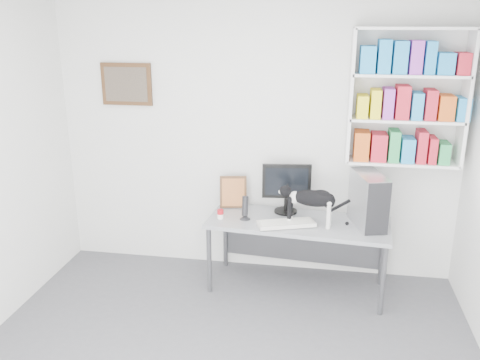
{
  "coord_description": "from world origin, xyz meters",
  "views": [
    {
      "loc": [
        0.67,
        -2.9,
        2.53
      ],
      "look_at": [
        -0.07,
        1.53,
        1.1
      ],
      "focal_mm": 38.0,
      "sensor_mm": 36.0,
      "label": 1
    }
  ],
  "objects_px": {
    "leaning_print": "(233,191)",
    "cat": "(311,207)",
    "soup_can": "(220,214)",
    "pc_tower": "(368,200)",
    "bookshelf": "(407,98)",
    "speaker": "(245,207)",
    "monitor": "(286,188)",
    "desk": "(297,255)",
    "keyboard": "(286,223)"
  },
  "relations": [
    {
      "from": "leaning_print",
      "to": "cat",
      "type": "xyz_separation_m",
      "value": [
        0.79,
        -0.35,
        0.01
      ]
    },
    {
      "from": "leaning_print",
      "to": "soup_can",
      "type": "distance_m",
      "value": 0.35
    },
    {
      "from": "pc_tower",
      "to": "cat",
      "type": "distance_m",
      "value": 0.52
    },
    {
      "from": "bookshelf",
      "to": "cat",
      "type": "height_order",
      "value": "bookshelf"
    },
    {
      "from": "speaker",
      "to": "leaning_print",
      "type": "relative_size",
      "value": 0.72
    },
    {
      "from": "soup_can",
      "to": "leaning_print",
      "type": "bearing_deg",
      "value": 78.6
    },
    {
      "from": "monitor",
      "to": "desk",
      "type": "bearing_deg",
      "value": -63.8
    },
    {
      "from": "speaker",
      "to": "cat",
      "type": "relative_size",
      "value": 0.41
    },
    {
      "from": "speaker",
      "to": "monitor",
      "type": "bearing_deg",
      "value": 35.66
    },
    {
      "from": "pc_tower",
      "to": "cat",
      "type": "relative_size",
      "value": 0.85
    },
    {
      "from": "soup_can",
      "to": "cat",
      "type": "bearing_deg",
      "value": -1.86
    },
    {
      "from": "desk",
      "to": "speaker",
      "type": "bearing_deg",
      "value": -170.79
    },
    {
      "from": "speaker",
      "to": "cat",
      "type": "bearing_deg",
      "value": -2.86
    },
    {
      "from": "monitor",
      "to": "speaker",
      "type": "xyz_separation_m",
      "value": [
        -0.37,
        -0.25,
        -0.13
      ]
    },
    {
      "from": "bookshelf",
      "to": "pc_tower",
      "type": "height_order",
      "value": "bookshelf"
    },
    {
      "from": "keyboard",
      "to": "leaning_print",
      "type": "bearing_deg",
      "value": 125.65
    },
    {
      "from": "bookshelf",
      "to": "leaning_print",
      "type": "distance_m",
      "value": 1.87
    },
    {
      "from": "pc_tower",
      "to": "speaker",
      "type": "relative_size",
      "value": 2.07
    },
    {
      "from": "monitor",
      "to": "keyboard",
      "type": "distance_m",
      "value": 0.41
    },
    {
      "from": "monitor",
      "to": "cat",
      "type": "bearing_deg",
      "value": -56.58
    },
    {
      "from": "monitor",
      "to": "pc_tower",
      "type": "relative_size",
      "value": 1.02
    },
    {
      "from": "bookshelf",
      "to": "pc_tower",
      "type": "relative_size",
      "value": 2.52
    },
    {
      "from": "keyboard",
      "to": "soup_can",
      "type": "relative_size",
      "value": 5.86
    },
    {
      "from": "cat",
      "to": "desk",
      "type": "bearing_deg",
      "value": 150.35
    },
    {
      "from": "leaning_print",
      "to": "soup_can",
      "type": "bearing_deg",
      "value": -111.27
    },
    {
      "from": "speaker",
      "to": "soup_can",
      "type": "bearing_deg",
      "value": -172.95
    },
    {
      "from": "pc_tower",
      "to": "cat",
      "type": "xyz_separation_m",
      "value": [
        -0.51,
        -0.1,
        -0.07
      ]
    },
    {
      "from": "pc_tower",
      "to": "leaning_print",
      "type": "distance_m",
      "value": 1.33
    },
    {
      "from": "desk",
      "to": "monitor",
      "type": "bearing_deg",
      "value": 128.14
    },
    {
      "from": "keyboard",
      "to": "leaning_print",
      "type": "relative_size",
      "value": 1.58
    },
    {
      "from": "desk",
      "to": "bookshelf",
      "type": "bearing_deg",
      "value": 21.89
    },
    {
      "from": "desk",
      "to": "leaning_print",
      "type": "relative_size",
      "value": 5.1
    },
    {
      "from": "bookshelf",
      "to": "keyboard",
      "type": "distance_m",
      "value": 1.58
    },
    {
      "from": "soup_can",
      "to": "keyboard",
      "type": "bearing_deg",
      "value": -6.29
    },
    {
      "from": "desk",
      "to": "pc_tower",
      "type": "bearing_deg",
      "value": 5.75
    },
    {
      "from": "monitor",
      "to": "leaning_print",
      "type": "xyz_separation_m",
      "value": [
        -0.54,
        0.06,
        -0.09
      ]
    },
    {
      "from": "soup_can",
      "to": "desk",
      "type": "bearing_deg",
      "value": 4.63
    },
    {
      "from": "monitor",
      "to": "cat",
      "type": "xyz_separation_m",
      "value": [
        0.25,
        -0.3,
        -0.07
      ]
    },
    {
      "from": "pc_tower",
      "to": "soup_can",
      "type": "xyz_separation_m",
      "value": [
        -1.37,
        -0.07,
        -0.2
      ]
    },
    {
      "from": "monitor",
      "to": "cat",
      "type": "height_order",
      "value": "monitor"
    },
    {
      "from": "soup_can",
      "to": "cat",
      "type": "height_order",
      "value": "cat"
    },
    {
      "from": "speaker",
      "to": "soup_can",
      "type": "height_order",
      "value": "speaker"
    },
    {
      "from": "cat",
      "to": "leaning_print",
      "type": "bearing_deg",
      "value": 163.2
    },
    {
      "from": "monitor",
      "to": "bookshelf",
      "type": "bearing_deg",
      "value": -3.15
    },
    {
      "from": "soup_can",
      "to": "monitor",
      "type": "bearing_deg",
      "value": 24.08
    },
    {
      "from": "bookshelf",
      "to": "monitor",
      "type": "xyz_separation_m",
      "value": [
        -1.06,
        -0.07,
        -0.89
      ]
    },
    {
      "from": "speaker",
      "to": "pc_tower",
      "type": "bearing_deg",
      "value": 4.1
    },
    {
      "from": "speaker",
      "to": "desk",
      "type": "bearing_deg",
      "value": 6.01
    },
    {
      "from": "pc_tower",
      "to": "soup_can",
      "type": "relative_size",
      "value": 5.51
    },
    {
      "from": "desk",
      "to": "cat",
      "type": "height_order",
      "value": "cat"
    }
  ]
}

